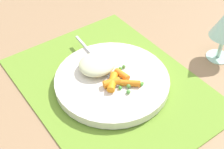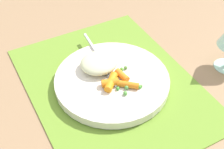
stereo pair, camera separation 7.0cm
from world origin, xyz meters
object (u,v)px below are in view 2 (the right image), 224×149
(plate, at_px, (112,81))
(carrot_portion, at_px, (116,81))
(fork, at_px, (103,63))
(rice_mound, at_px, (99,63))

(plate, distance_m, carrot_portion, 0.03)
(carrot_portion, distance_m, fork, 0.07)
(rice_mound, relative_size, fork, 0.41)
(plate, bearing_deg, rice_mound, -165.67)
(fork, bearing_deg, plate, -4.45)
(fork, bearing_deg, carrot_portion, -3.93)
(rice_mound, distance_m, fork, 0.02)
(plate, xyz_separation_m, fork, (-0.05, 0.00, 0.01))
(plate, relative_size, rice_mound, 3.02)
(plate, xyz_separation_m, rice_mound, (-0.04, -0.01, 0.03))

